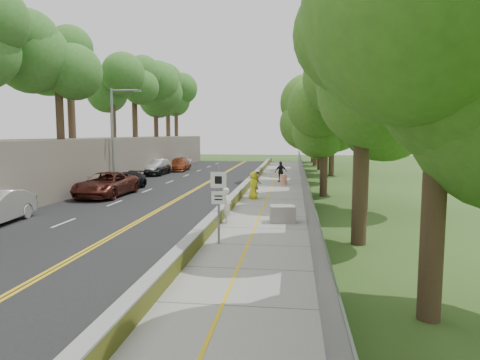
{
  "coord_description": "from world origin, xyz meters",
  "views": [
    {
      "loc": [
        3.96,
        -19.33,
        4.4
      ],
      "look_at": [
        0.5,
        8.0,
        1.4
      ],
      "focal_mm": 32.0,
      "sensor_mm": 36.0,
      "label": 1
    }
  ],
  "objects_px": {
    "person_far": "(281,172)",
    "painter_0": "(253,185)",
    "streetlight": "(115,131)",
    "concrete_block": "(283,214)",
    "car_2": "(106,184)",
    "construction_barrel": "(284,180)",
    "signpost": "(219,196)"
  },
  "relations": [
    {
      "from": "car_2",
      "to": "person_far",
      "type": "relative_size",
      "value": 3.25
    },
    {
      "from": "person_far",
      "to": "painter_0",
      "type": "bearing_deg",
      "value": 62.56
    },
    {
      "from": "streetlight",
      "to": "concrete_block",
      "type": "relative_size",
      "value": 6.54
    },
    {
      "from": "painter_0",
      "to": "concrete_block",
      "type": "bearing_deg",
      "value": -141.98
    },
    {
      "from": "streetlight",
      "to": "concrete_block",
      "type": "distance_m",
      "value": 19.14
    },
    {
      "from": "construction_barrel",
      "to": "car_2",
      "type": "bearing_deg",
      "value": -146.47
    },
    {
      "from": "concrete_block",
      "to": "painter_0",
      "type": "xyz_separation_m",
      "value": [
        -2.15,
        7.34,
        0.5
      ]
    },
    {
      "from": "construction_barrel",
      "to": "painter_0",
      "type": "bearing_deg",
      "value": -102.91
    },
    {
      "from": "streetlight",
      "to": "construction_barrel",
      "type": "height_order",
      "value": "streetlight"
    },
    {
      "from": "concrete_block",
      "to": "person_far",
      "type": "xyz_separation_m",
      "value": [
        -0.64,
        17.64,
        0.52
      ]
    },
    {
      "from": "streetlight",
      "to": "person_far",
      "type": "bearing_deg",
      "value": 21.24
    },
    {
      "from": "streetlight",
      "to": "painter_0",
      "type": "distance_m",
      "value": 13.34
    },
    {
      "from": "construction_barrel",
      "to": "car_2",
      "type": "height_order",
      "value": "car_2"
    },
    {
      "from": "concrete_block",
      "to": "car_2",
      "type": "bearing_deg",
      "value": 149.74
    },
    {
      "from": "streetlight",
      "to": "car_2",
      "type": "bearing_deg",
      "value": -74.37
    },
    {
      "from": "streetlight",
      "to": "signpost",
      "type": "distance_m",
      "value": 20.72
    },
    {
      "from": "streetlight",
      "to": "person_far",
      "type": "height_order",
      "value": "streetlight"
    },
    {
      "from": "construction_barrel",
      "to": "concrete_block",
      "type": "distance_m",
      "value": 15.28
    },
    {
      "from": "streetlight",
      "to": "signpost",
      "type": "xyz_separation_m",
      "value": [
        11.51,
        -17.02,
        -2.68
      ]
    },
    {
      "from": "streetlight",
      "to": "signpost",
      "type": "bearing_deg",
      "value": -55.92
    },
    {
      "from": "person_far",
      "to": "concrete_block",
      "type": "bearing_deg",
      "value": 72.99
    },
    {
      "from": "car_2",
      "to": "painter_0",
      "type": "xyz_separation_m",
      "value": [
        10.29,
        0.09,
        0.08
      ]
    },
    {
      "from": "streetlight",
      "to": "concrete_block",
      "type": "xyz_separation_m",
      "value": [
        13.9,
        -12.48,
        -4.18
      ]
    },
    {
      "from": "construction_barrel",
      "to": "streetlight",
      "type": "bearing_deg",
      "value": -168.37
    },
    {
      "from": "streetlight",
      "to": "car_2",
      "type": "relative_size",
      "value": 1.33
    },
    {
      "from": "signpost",
      "to": "painter_0",
      "type": "xyz_separation_m",
      "value": [
        0.24,
        11.88,
        -1.0
      ]
    },
    {
      "from": "concrete_block",
      "to": "painter_0",
      "type": "distance_m",
      "value": 7.67
    },
    {
      "from": "streetlight",
      "to": "car_2",
      "type": "distance_m",
      "value": 6.61
    },
    {
      "from": "signpost",
      "to": "person_far",
      "type": "relative_size",
      "value": 1.67
    },
    {
      "from": "signpost",
      "to": "painter_0",
      "type": "relative_size",
      "value": 1.7
    },
    {
      "from": "streetlight",
      "to": "signpost",
      "type": "relative_size",
      "value": 2.58
    },
    {
      "from": "streetlight",
      "to": "person_far",
      "type": "xyz_separation_m",
      "value": [
        13.26,
        5.15,
        -3.66
      ]
    }
  ]
}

